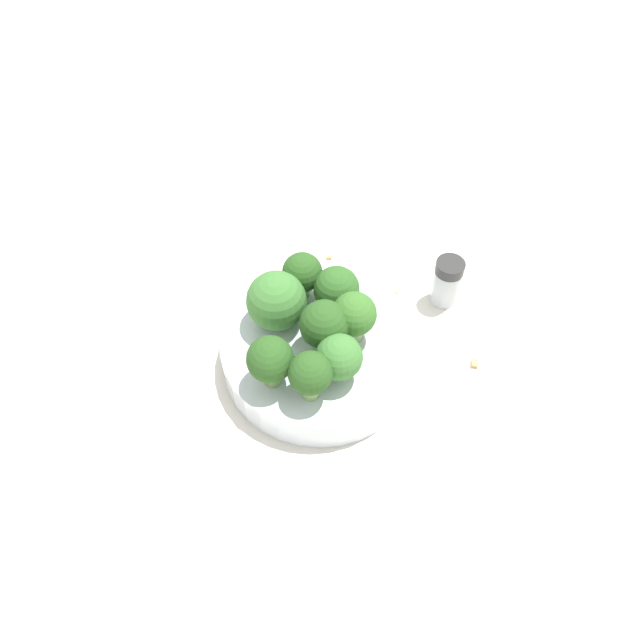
# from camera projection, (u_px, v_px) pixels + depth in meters

# --- Properties ---
(ground_plane) EXTENTS (3.00, 3.00, 0.00)m
(ground_plane) POSITION_uv_depth(u_px,v_px,m) (320.00, 361.00, 0.62)
(ground_plane) COLOR silver
(bowl) EXTENTS (0.19, 0.19, 0.04)m
(bowl) POSITION_uv_depth(u_px,v_px,m) (320.00, 350.00, 0.60)
(bowl) COLOR silver
(bowl) RESTS_ON ground_plane
(broccoli_floret_0) EXTENTS (0.04, 0.04, 0.05)m
(broccoli_floret_0) POSITION_uv_depth(u_px,v_px,m) (336.00, 289.00, 0.59)
(broccoli_floret_0) COLOR #8EB770
(broccoli_floret_0) RESTS_ON bowl
(broccoli_floret_1) EXTENTS (0.04, 0.04, 0.05)m
(broccoli_floret_1) POSITION_uv_depth(u_px,v_px,m) (302.00, 273.00, 0.60)
(broccoli_floret_1) COLOR #84AD66
(broccoli_floret_1) RESTS_ON bowl
(broccoli_floret_2) EXTENTS (0.04, 0.04, 0.05)m
(broccoli_floret_2) POSITION_uv_depth(u_px,v_px,m) (336.00, 359.00, 0.54)
(broccoli_floret_2) COLOR #7A9E5B
(broccoli_floret_2) RESTS_ON bowl
(broccoli_floret_3) EXTENTS (0.04, 0.04, 0.06)m
(broccoli_floret_3) POSITION_uv_depth(u_px,v_px,m) (354.00, 316.00, 0.57)
(broccoli_floret_3) COLOR #7A9E5B
(broccoli_floret_3) RESTS_ON bowl
(broccoli_floret_4) EXTENTS (0.05, 0.05, 0.06)m
(broccoli_floret_4) POSITION_uv_depth(u_px,v_px,m) (323.00, 326.00, 0.56)
(broccoli_floret_4) COLOR #84AD66
(broccoli_floret_4) RESTS_ON bowl
(broccoli_floret_5) EXTENTS (0.06, 0.06, 0.06)m
(broccoli_floret_5) POSITION_uv_depth(u_px,v_px,m) (276.00, 301.00, 0.58)
(broccoli_floret_5) COLOR #7A9E5B
(broccoli_floret_5) RESTS_ON bowl
(broccoli_floret_6) EXTENTS (0.04, 0.04, 0.05)m
(broccoli_floret_6) POSITION_uv_depth(u_px,v_px,m) (310.00, 374.00, 0.53)
(broccoli_floret_6) COLOR #84AD66
(broccoli_floret_6) RESTS_ON bowl
(broccoli_floret_7) EXTENTS (0.04, 0.04, 0.06)m
(broccoli_floret_7) POSITION_uv_depth(u_px,v_px,m) (270.00, 360.00, 0.53)
(broccoli_floret_7) COLOR #7A9E5B
(broccoli_floret_7) RESTS_ON bowl
(pepper_shaker) EXTENTS (0.03, 0.03, 0.06)m
(pepper_shaker) POSITION_uv_depth(u_px,v_px,m) (447.00, 282.00, 0.64)
(pepper_shaker) COLOR #B2B7BC
(pepper_shaker) RESTS_ON ground_plane
(almond_crumb_0) EXTENTS (0.01, 0.01, 0.01)m
(almond_crumb_0) POSITION_uv_depth(u_px,v_px,m) (329.00, 257.00, 0.70)
(almond_crumb_0) COLOR #AD7F4C
(almond_crumb_0) RESTS_ON ground_plane
(almond_crumb_1) EXTENTS (0.01, 0.01, 0.01)m
(almond_crumb_1) POSITION_uv_depth(u_px,v_px,m) (394.00, 293.00, 0.67)
(almond_crumb_1) COLOR #AD7F4C
(almond_crumb_1) RESTS_ON ground_plane
(almond_crumb_2) EXTENTS (0.01, 0.01, 0.01)m
(almond_crumb_2) POSITION_uv_depth(u_px,v_px,m) (353.00, 281.00, 0.68)
(almond_crumb_2) COLOR olive
(almond_crumb_2) RESTS_ON ground_plane
(almond_crumb_3) EXTENTS (0.01, 0.01, 0.01)m
(almond_crumb_3) POSITION_uv_depth(u_px,v_px,m) (475.00, 362.00, 0.61)
(almond_crumb_3) COLOR tan
(almond_crumb_3) RESTS_ON ground_plane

